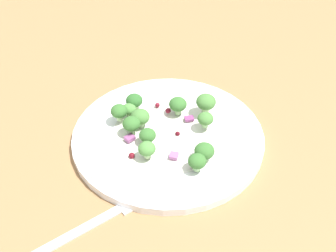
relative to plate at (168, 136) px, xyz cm
name	(u,v)px	position (x,y,z in cm)	size (l,w,h in cm)	color
ground_plane	(164,161)	(1.74, 2.96, -1.86)	(180.00, 180.00, 2.00)	olive
plate	(168,136)	(0.00, 0.00, 0.00)	(27.67, 27.67, 1.70)	white
dressing_pool	(168,133)	(0.00, 0.00, 0.44)	(16.05, 16.05, 0.20)	white
broccoli_floret_0	(206,102)	(-6.71, -1.99, 2.86)	(2.96, 2.96, 3.00)	#ADD18E
broccoli_floret_1	(178,105)	(-2.84, -3.48, 2.36)	(2.66, 2.66, 2.69)	#9EC684
broccoli_floret_2	(147,149)	(4.41, 3.83, 2.23)	(2.38, 2.38, 2.41)	#ADD18E
broccoli_floret_3	(131,124)	(4.96, -1.49, 2.47)	(2.55, 2.55, 2.58)	#8EB77A
broccoli_floret_4	(204,151)	(-2.65, 6.80, 2.14)	(2.71, 2.71, 2.74)	#9EC684
broccoli_floret_5	(140,117)	(3.28, -2.75, 2.27)	(2.78, 2.78, 2.82)	#8EB77A
broccoli_floret_6	(205,119)	(-5.27, 1.13, 2.49)	(2.30, 2.30, 2.33)	#8EB77A
broccoli_floret_7	(129,109)	(4.09, -5.67, 1.72)	(2.12, 2.12, 2.14)	#8EB77A
broccoli_floret_8	(119,111)	(5.83, -4.79, 2.48)	(2.48, 2.48, 2.51)	#ADD18E
broccoli_floret_9	(197,162)	(-1.05, 8.14, 2.05)	(2.42, 2.42, 2.45)	#9EC684
broccoli_floret_10	(134,101)	(2.90, -6.92, 2.10)	(2.55, 2.55, 2.58)	#ADD18E
broccoli_floret_11	(148,136)	(3.41, 1.06, 1.97)	(2.36, 2.36, 2.39)	#9EC684
cranberry_0	(178,134)	(-1.16, 0.84, 0.71)	(0.70, 0.70, 0.70)	#4C0A14
cranberry_1	(195,164)	(-0.96, 7.62, 1.18)	(0.97, 0.97, 0.97)	#4C0A14
cranberry_2	(168,111)	(-1.47, -3.93, 1.24)	(0.83, 0.83, 0.83)	maroon
cranberry_3	(157,105)	(-0.49, -6.07, 1.00)	(0.74, 0.74, 0.74)	maroon
cranberry_4	(133,158)	(6.32, 3.39, 0.83)	(0.86, 0.86, 0.86)	maroon
cranberry_5	(132,119)	(4.07, -4.34, 0.85)	(0.81, 0.81, 0.81)	maroon
cranberry_6	(179,102)	(-4.04, -5.94, 0.82)	(0.71, 0.71, 0.71)	#4C0A14
onion_bit_0	(174,156)	(1.02, 5.09, 1.00)	(1.14, 1.20, 0.48)	#A35B93
onion_bit_1	(189,118)	(-3.87, -1.45, 0.99)	(1.06, 1.36, 0.33)	#843D75
onion_bit_2	(130,138)	(5.63, -0.28, 1.07)	(1.30, 1.10, 0.56)	#934C84
fork	(87,226)	(14.41, 11.18, -0.61)	(18.38, 6.84, 0.50)	silver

